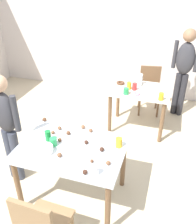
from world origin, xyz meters
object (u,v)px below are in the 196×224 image
at_px(person_adult_far, 184,66).
at_px(dining_table_near, 72,154).
at_px(person_girl_near, 6,122).
at_px(mixing_bowl, 44,150).
at_px(soda_can, 48,136).
at_px(chair_far_table, 150,87).
at_px(pitcher_far, 139,80).
at_px(dining_table_far, 139,96).

bearing_deg(person_adult_far, dining_table_near, -114.13).
bearing_deg(person_girl_near, dining_table_near, -4.83).
bearing_deg(dining_table_near, person_adult_far, 65.87).
relative_size(person_girl_near, mixing_bowl, 7.95).
xyz_separation_m(mixing_bowl, soda_can, (-0.06, 0.20, 0.03)).
relative_size(chair_far_table, pitcher_far, 4.32).
bearing_deg(soda_can, person_adult_far, 59.99).
distance_m(dining_table_near, pitcher_far, 1.91).
bearing_deg(person_girl_near, mixing_bowl, -21.13).
height_order(person_girl_near, pitcher_far, person_girl_near).
distance_m(person_adult_far, pitcher_far, 0.92).
relative_size(dining_table_near, soda_can, 9.41).
distance_m(person_adult_far, mixing_bowl, 2.95).
height_order(person_girl_near, soda_can, person_girl_near).
bearing_deg(chair_far_table, pitcher_far, -102.70).
bearing_deg(dining_table_near, chair_far_table, 77.19).
bearing_deg(mixing_bowl, dining_table_far, 69.72).
xyz_separation_m(person_girl_near, soda_can, (0.56, -0.03, -0.05)).
bearing_deg(soda_can, person_girl_near, 176.41).
relative_size(dining_table_near, chair_far_table, 1.32).
relative_size(dining_table_far, person_girl_near, 0.66).
xyz_separation_m(dining_table_far, mixing_bowl, (-0.70, -1.89, 0.16)).
distance_m(mixing_bowl, pitcher_far, 2.12).
distance_m(mixing_bowl, soda_can, 0.21).
relative_size(chair_far_table, person_adult_far, 0.55).
xyz_separation_m(dining_table_near, mixing_bowl, (-0.24, -0.17, 0.14)).
bearing_deg(person_adult_far, pitcher_far, -138.21).
bearing_deg(person_adult_far, dining_table_far, -131.01).
xyz_separation_m(dining_table_near, chair_far_table, (0.55, 2.43, -0.15)).
xyz_separation_m(dining_table_far, person_adult_far, (0.64, 0.73, 0.34)).
distance_m(dining_table_near, mixing_bowl, 0.32).
distance_m(dining_table_far, person_adult_far, 1.03).
bearing_deg(mixing_bowl, soda_can, 106.83).
xyz_separation_m(person_adult_far, mixing_bowl, (-1.34, -2.62, -0.18)).
relative_size(person_adult_far, pitcher_far, 7.91).
bearing_deg(pitcher_far, dining_table_near, -102.84).
height_order(person_girl_near, mixing_bowl, person_girl_near).
xyz_separation_m(soda_can, pitcher_far, (0.72, 1.81, 0.04)).
xyz_separation_m(chair_far_table, person_adult_far, (0.55, 0.03, 0.46)).
xyz_separation_m(dining_table_far, person_girl_near, (-1.32, -1.65, 0.24)).
bearing_deg(soda_can, dining_table_near, -7.14).
bearing_deg(soda_can, chair_far_table, 70.45).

